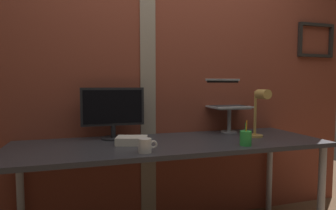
% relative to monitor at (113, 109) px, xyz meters
% --- Properties ---
extents(brick_wall_back, '(3.55, 0.16, 2.62)m').
position_rel_monitor_xyz_m(brick_wall_back, '(0.45, 0.18, 0.34)').
color(brick_wall_back, brown).
rests_on(brick_wall_back, ground_plane).
extents(desk, '(2.17, 0.69, 0.76)m').
position_rel_monitor_xyz_m(desk, '(0.38, -0.22, -0.29)').
color(desk, '#333338').
rests_on(desk, ground_plane).
extents(monitor, '(0.45, 0.18, 0.38)m').
position_rel_monitor_xyz_m(monitor, '(0.00, 0.00, 0.00)').
color(monitor, black).
rests_on(monitor, desk).
extents(laptop_stand, '(0.28, 0.22, 0.21)m').
position_rel_monitor_xyz_m(laptop_stand, '(0.95, 0.00, -0.08)').
color(laptop_stand, gray).
rests_on(laptop_stand, desk).
extents(laptop, '(0.33, 0.30, 0.24)m').
position_rel_monitor_xyz_m(laptop, '(0.95, 0.08, 0.06)').
color(laptop, '#ADB2B7').
rests_on(laptop, laptop_stand).
extents(desk_lamp, '(0.12, 0.20, 0.36)m').
position_rel_monitor_xyz_m(desk_lamp, '(1.04, -0.28, 0.01)').
color(desk_lamp, tan).
rests_on(desk_lamp, desk).
extents(pen_cup, '(0.08, 0.08, 0.17)m').
position_rel_monitor_xyz_m(pen_cup, '(0.81, -0.47, -0.17)').
color(pen_cup, green).
rests_on(pen_cup, desk).
extents(coffee_mug, '(0.11, 0.08, 0.08)m').
position_rel_monitor_xyz_m(coffee_mug, '(0.14, -0.47, -0.18)').
color(coffee_mug, silver).
rests_on(coffee_mug, desk).
extents(paper_clutter_stack, '(0.23, 0.19, 0.05)m').
position_rel_monitor_xyz_m(paper_clutter_stack, '(0.10, -0.22, -0.19)').
color(paper_clutter_stack, silver).
rests_on(paper_clutter_stack, desk).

